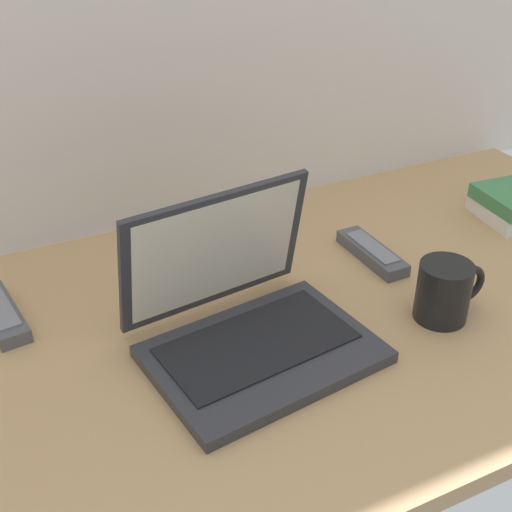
{
  "coord_description": "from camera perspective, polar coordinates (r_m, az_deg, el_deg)",
  "views": [
    {
      "loc": [
        -0.39,
        -0.75,
        0.65
      ],
      "look_at": [
        -0.03,
        0.0,
        0.15
      ],
      "focal_mm": 47.4,
      "sensor_mm": 36.0,
      "label": 1
    }
  ],
  "objects": [
    {
      "name": "laptop",
      "position": [
        0.97,
        -0.85,
        -5.19
      ],
      "size": [
        0.34,
        0.3,
        0.22
      ],
      "color": "#2D2D33",
      "rests_on": "desk"
    },
    {
      "name": "desk",
      "position": [
        1.06,
        1.39,
        -5.93
      ],
      "size": [
        1.6,
        0.76,
        0.03
      ],
      "color": "tan",
      "rests_on": "ground"
    },
    {
      "name": "remote_control_near",
      "position": [
        1.21,
        9.76,
        0.3
      ],
      "size": [
        0.05,
        0.16,
        0.02
      ],
      "color": "#4C4C51",
      "rests_on": "desk"
    },
    {
      "name": "coffee_mug",
      "position": [
        1.06,
        15.67,
        -2.81
      ],
      "size": [
        0.12,
        0.08,
        0.09
      ],
      "color": "black",
      "rests_on": "desk"
    },
    {
      "name": "remote_control_far",
      "position": [
        1.11,
        -20.69,
        -4.59
      ],
      "size": [
        0.07,
        0.16,
        0.02
      ],
      "color": "#4C4C51",
      "rests_on": "desk"
    }
  ]
}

